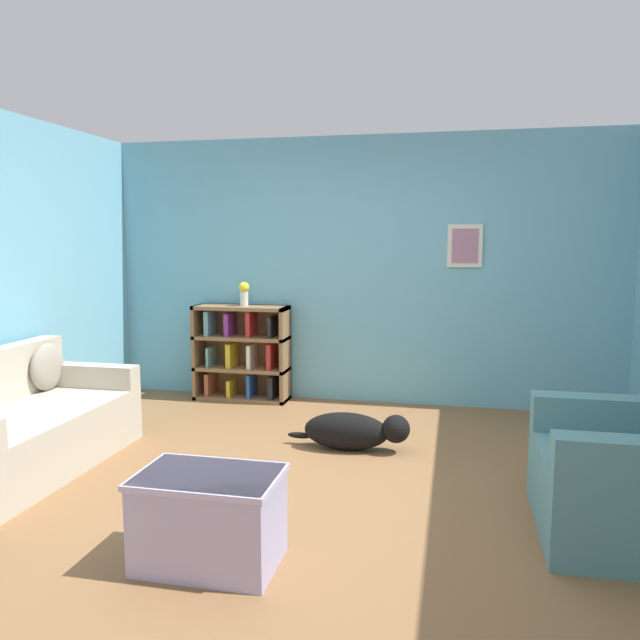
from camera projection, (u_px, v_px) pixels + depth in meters
ground_plane at (307, 485)px, 4.13m from camera, size 14.00×14.00×0.00m
wall_back at (360, 271)px, 6.14m from camera, size 5.60×0.13×2.60m
couch at (18, 428)px, 4.37m from camera, size 0.86×1.71×0.82m
bookshelf at (242, 353)px, 6.28m from camera, size 0.95×0.32×0.95m
recliner_chair at (636, 475)px, 3.38m from camera, size 0.88×1.01×0.95m
coffee_table at (209, 516)px, 3.09m from camera, size 0.71×0.47×0.47m
dog at (354, 431)px, 4.79m from camera, size 0.97×0.26×0.29m
vase at (244, 292)px, 6.18m from camera, size 0.11×0.11×0.24m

